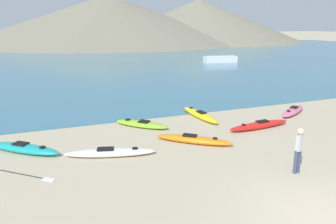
{
  "coord_description": "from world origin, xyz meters",
  "views": [
    {
      "loc": [
        -6.76,
        -5.55,
        5.01
      ],
      "look_at": [
        -0.44,
        10.08,
        0.5
      ],
      "focal_mm": 35.0,
      "sensor_mm": 36.0,
      "label": 1
    }
  ],
  "objects_px": {
    "person_near_foreground": "(299,148)",
    "kayak_on_sand_1": "(24,148)",
    "moored_boat_0": "(220,59)",
    "kayak_on_sand_5": "(200,115)",
    "kayak_on_sand_4": "(142,124)",
    "kayak_on_sand_6": "(194,140)",
    "loose_paddle": "(21,174)",
    "kayak_on_sand_2": "(293,111)",
    "kayak_on_sand_0": "(259,125)",
    "kayak_on_sand_3": "(110,153)"
  },
  "relations": [
    {
      "from": "kayak_on_sand_0",
      "to": "kayak_on_sand_4",
      "type": "height_order",
      "value": "kayak_on_sand_0"
    },
    {
      "from": "kayak_on_sand_6",
      "to": "kayak_on_sand_2",
      "type": "bearing_deg",
      "value": 16.33
    },
    {
      "from": "kayak_on_sand_5",
      "to": "moored_boat_0",
      "type": "xyz_separation_m",
      "value": [
        15.02,
        23.04,
        0.31
      ]
    },
    {
      "from": "kayak_on_sand_3",
      "to": "kayak_on_sand_6",
      "type": "relative_size",
      "value": 1.2
    },
    {
      "from": "kayak_on_sand_5",
      "to": "person_near_foreground",
      "type": "xyz_separation_m",
      "value": [
        -0.11,
        -7.51,
        0.76
      ]
    },
    {
      "from": "kayak_on_sand_2",
      "to": "kayak_on_sand_4",
      "type": "height_order",
      "value": "kayak_on_sand_2"
    },
    {
      "from": "kayak_on_sand_0",
      "to": "kayak_on_sand_1",
      "type": "distance_m",
      "value": 10.83
    },
    {
      "from": "kayak_on_sand_4",
      "to": "kayak_on_sand_6",
      "type": "distance_m",
      "value": 3.41
    },
    {
      "from": "kayak_on_sand_1",
      "to": "loose_paddle",
      "type": "xyz_separation_m",
      "value": [
        -0.08,
        -2.16,
        -0.16
      ]
    },
    {
      "from": "kayak_on_sand_6",
      "to": "kayak_on_sand_1",
      "type": "bearing_deg",
      "value": 166.75
    },
    {
      "from": "kayak_on_sand_4",
      "to": "kayak_on_sand_5",
      "type": "relative_size",
      "value": 0.74
    },
    {
      "from": "kayak_on_sand_3",
      "to": "loose_paddle",
      "type": "height_order",
      "value": "kayak_on_sand_3"
    },
    {
      "from": "kayak_on_sand_0",
      "to": "person_near_foreground",
      "type": "xyz_separation_m",
      "value": [
        -1.97,
        -4.67,
        0.77
      ]
    },
    {
      "from": "kayak_on_sand_2",
      "to": "kayak_on_sand_3",
      "type": "xyz_separation_m",
      "value": [
        -11.21,
        -2.28,
        -0.03
      ]
    },
    {
      "from": "kayak_on_sand_3",
      "to": "moored_boat_0",
      "type": "bearing_deg",
      "value": 51.97
    },
    {
      "from": "kayak_on_sand_3",
      "to": "kayak_on_sand_6",
      "type": "height_order",
      "value": "kayak_on_sand_6"
    },
    {
      "from": "kayak_on_sand_0",
      "to": "kayak_on_sand_5",
      "type": "bearing_deg",
      "value": 123.15
    },
    {
      "from": "moored_boat_0",
      "to": "kayak_on_sand_0",
      "type": "bearing_deg",
      "value": -116.94
    },
    {
      "from": "kayak_on_sand_1",
      "to": "kayak_on_sand_4",
      "type": "xyz_separation_m",
      "value": [
        5.44,
        1.5,
        -0.03
      ]
    },
    {
      "from": "kayak_on_sand_3",
      "to": "kayak_on_sand_5",
      "type": "distance_m",
      "value": 6.81
    },
    {
      "from": "kayak_on_sand_1",
      "to": "kayak_on_sand_4",
      "type": "bearing_deg",
      "value": 15.43
    },
    {
      "from": "kayak_on_sand_1",
      "to": "moored_boat_0",
      "type": "bearing_deg",
      "value": 46.14
    },
    {
      "from": "kayak_on_sand_6",
      "to": "loose_paddle",
      "type": "relative_size",
      "value": 1.38
    },
    {
      "from": "kayak_on_sand_1",
      "to": "kayak_on_sand_2",
      "type": "bearing_deg",
      "value": 2.36
    },
    {
      "from": "kayak_on_sand_2",
      "to": "kayak_on_sand_0",
      "type": "bearing_deg",
      "value": -156.34
    },
    {
      "from": "kayak_on_sand_2",
      "to": "moored_boat_0",
      "type": "height_order",
      "value": "moored_boat_0"
    },
    {
      "from": "loose_paddle",
      "to": "kayak_on_sand_4",
      "type": "bearing_deg",
      "value": 33.58
    },
    {
      "from": "person_near_foreground",
      "to": "moored_boat_0",
      "type": "height_order",
      "value": "person_near_foreground"
    },
    {
      "from": "kayak_on_sand_4",
      "to": "kayak_on_sand_6",
      "type": "xyz_separation_m",
      "value": [
        1.39,
        -3.11,
        0.02
      ]
    },
    {
      "from": "kayak_on_sand_5",
      "to": "moored_boat_0",
      "type": "height_order",
      "value": "moored_boat_0"
    },
    {
      "from": "kayak_on_sand_5",
      "to": "kayak_on_sand_6",
      "type": "bearing_deg",
      "value": -121.06
    },
    {
      "from": "kayak_on_sand_0",
      "to": "kayak_on_sand_3",
      "type": "height_order",
      "value": "kayak_on_sand_0"
    },
    {
      "from": "kayak_on_sand_2",
      "to": "loose_paddle",
      "type": "distance_m",
      "value": 14.68
    },
    {
      "from": "kayak_on_sand_4",
      "to": "moored_boat_0",
      "type": "bearing_deg",
      "value": 51.68
    },
    {
      "from": "person_near_foreground",
      "to": "kayak_on_sand_1",
      "type": "bearing_deg",
      "value": 147.48
    },
    {
      "from": "kayak_on_sand_5",
      "to": "kayak_on_sand_2",
      "type": "bearing_deg",
      "value": -13.45
    },
    {
      "from": "kayak_on_sand_4",
      "to": "moored_boat_0",
      "type": "xyz_separation_m",
      "value": [
        18.51,
        23.43,
        0.34
      ]
    },
    {
      "from": "kayak_on_sand_4",
      "to": "person_near_foreground",
      "type": "relative_size",
      "value": 1.61
    },
    {
      "from": "kayak_on_sand_2",
      "to": "kayak_on_sand_1",
      "type": "bearing_deg",
      "value": -177.64
    },
    {
      "from": "person_near_foreground",
      "to": "moored_boat_0",
      "type": "bearing_deg",
      "value": 63.66
    },
    {
      "from": "kayak_on_sand_5",
      "to": "person_near_foreground",
      "type": "distance_m",
      "value": 7.55
    },
    {
      "from": "kayak_on_sand_3",
      "to": "kayak_on_sand_1",
      "type": "bearing_deg",
      "value": 151.71
    },
    {
      "from": "kayak_on_sand_2",
      "to": "kayak_on_sand_3",
      "type": "height_order",
      "value": "kayak_on_sand_2"
    },
    {
      "from": "moored_boat_0",
      "to": "loose_paddle",
      "type": "bearing_deg",
      "value": -131.58
    },
    {
      "from": "loose_paddle",
      "to": "kayak_on_sand_3",
      "type": "bearing_deg",
      "value": 8.44
    },
    {
      "from": "moored_boat_0",
      "to": "loose_paddle",
      "type": "distance_m",
      "value": 36.22
    },
    {
      "from": "kayak_on_sand_3",
      "to": "kayak_on_sand_5",
      "type": "relative_size",
      "value": 1.0
    },
    {
      "from": "kayak_on_sand_4",
      "to": "loose_paddle",
      "type": "xyz_separation_m",
      "value": [
        -5.52,
        -3.66,
        -0.13
      ]
    },
    {
      "from": "kayak_on_sand_2",
      "to": "kayak_on_sand_6",
      "type": "distance_m",
      "value": 7.83
    },
    {
      "from": "kayak_on_sand_0",
      "to": "kayak_on_sand_1",
      "type": "relative_size",
      "value": 1.23
    }
  ]
}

